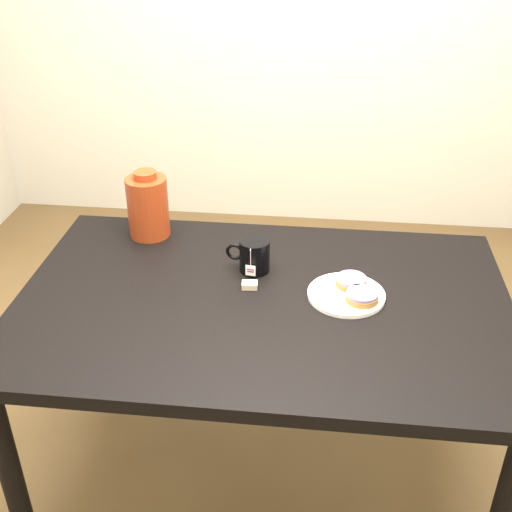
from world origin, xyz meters
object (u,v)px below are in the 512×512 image
teabag_pouch (250,285)px  bagel_package (148,206)px  bagel_back (351,281)px  bagel_front (362,296)px  mug (254,255)px  table (263,322)px  plate (346,294)px

teabag_pouch → bagel_package: (-0.37, 0.29, 0.10)m
bagel_back → bagel_front: size_ratio=0.72×
bagel_front → bagel_package: size_ratio=0.58×
bagel_front → mug: size_ratio=0.93×
table → mug: mug is taller
bagel_front → bagel_back: bearing=110.8°
plate → mug: 0.30m
plate → bagel_front: size_ratio=1.69×
table → bagel_front: (0.28, 0.00, 0.11)m
mug → teabag_pouch: (-0.00, -0.10, -0.04)m
plate → bagel_package: 0.72m
mug → bagel_back: bearing=-6.9°
plate → bagel_back: 0.05m
table → plate: size_ratio=6.36×
plate → teabag_pouch: size_ratio=4.89×
mug → teabag_pouch: 0.11m
plate → bagel_package: bearing=155.0°
table → bagel_back: bagel_back is taller
teabag_pouch → bagel_package: bagel_package is taller
bagel_back → bagel_front: 0.08m
table → mug: size_ratio=9.94×
bagel_back → teabag_pouch: size_ratio=2.09×
table → plate: 0.25m
table → bagel_front: size_ratio=10.71×
table → bagel_front: bearing=0.9°
table → bagel_back: (0.25, 0.08, 0.11)m
bagel_package → plate: bearing=-25.0°
plate → teabag_pouch: teabag_pouch is taller
mug → bagel_package: size_ratio=0.62×
bagel_back → bagel_front: same height
plate → bagel_front: 0.06m
table → bagel_back: 0.28m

